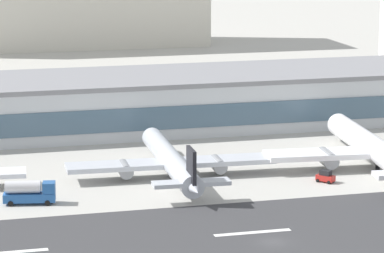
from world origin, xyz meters
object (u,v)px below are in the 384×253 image
Objects in this scene: terminal_building at (123,102)px; airliner_navy_tail_gate_2 at (378,151)px; service_fuel_truck_0 at (30,192)px; service_baggage_tug_2 at (326,177)px; airliner_black_tail_gate_1 at (172,163)px.

airliner_navy_tail_gate_2 is (38.82, -47.69, -2.44)m from terminal_building.
terminal_building is at bearing 74.98° from service_fuel_truck_0.
airliner_navy_tail_gate_2 reaches higher than service_fuel_truck_0.
service_fuel_truck_0 is 52.27m from service_baggage_tug_2.
service_baggage_tug_2 is at bearing -107.75° from airliner_black_tail_gate_1.
airliner_black_tail_gate_1 is at bearing 30.81° from service_baggage_tug_2.
airliner_black_tail_gate_1 is 5.01× the size of service_fuel_truck_0.
terminal_building is 4.15× the size of airliner_black_tail_gate_1.
airliner_black_tail_gate_1 is 28.42m from service_fuel_truck_0.
airliner_black_tail_gate_1 is 38.59m from airliner_navy_tail_gate_2.
service_fuel_truck_0 is at bearing 113.06° from airliner_black_tail_gate_1.
service_baggage_tug_2 is at bearing 11.21° from service_fuel_truck_0.
airliner_black_tail_gate_1 is 0.86× the size of airliner_navy_tail_gate_2.
service_fuel_truck_0 is 2.53× the size of service_baggage_tug_2.
airliner_navy_tail_gate_2 reaches higher than airliner_black_tail_gate_1.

